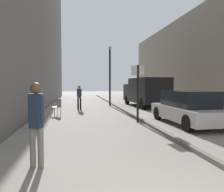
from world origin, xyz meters
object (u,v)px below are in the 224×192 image
Objects in this scene: parked_car at (189,108)px; bicycle_leaning at (40,117)px; street_sign_post at (138,88)px; delivery_van at (146,91)px; lamp_post at (110,72)px; pedestrian_main_foreground at (36,119)px; cafe_chair_near_window at (57,106)px; pedestrian_mid_block at (79,96)px.

parked_car is 2.40× the size of bicycle_leaning.
street_sign_post is (-2.03, 0.85, 0.83)m from parked_car.
lamp_post reaches higher than delivery_van.
pedestrian_main_foreground is 0.42× the size of parked_car.
street_sign_post is at bearing 74.02° from pedestrian_main_foreground.
bicycle_leaning is (-0.67, 4.56, -0.64)m from pedestrian_main_foreground.
cafe_chair_near_window is at bearing 111.30° from pedestrian_main_foreground.
lamp_post is (3.44, 12.80, 1.70)m from pedestrian_main_foreground.
pedestrian_main_foreground is 0.37× the size of lamp_post.
delivery_van reaches higher than pedestrian_main_foreground.
lamp_post is at bearing 94.48° from pedestrian_main_foreground.
street_sign_post is 2.77× the size of cafe_chair_near_window.
cafe_chair_near_window is (0.43, 3.23, 0.17)m from bicycle_leaning.
street_sign_post reaches higher than pedestrian_main_foreground.
pedestrian_main_foreground is 7.81m from cafe_chair_near_window.
lamp_post is (-0.12, 7.80, 1.18)m from street_sign_post.
pedestrian_mid_block is 7.88m from parked_car.
pedestrian_main_foreground is 0.68× the size of street_sign_post.
delivery_van is 1.16× the size of lamp_post.
lamp_post reaches higher than pedestrian_main_foreground.
cafe_chair_near_window is (-6.36, -4.10, -0.65)m from delivery_van.
lamp_post reaches higher than cafe_chair_near_window.
parked_car is 9.14m from lamp_post.
pedestrian_main_foreground is 1.07× the size of pedestrian_mid_block.
pedestrian_mid_block is 0.63× the size of street_sign_post.
pedestrian_mid_block is 0.35× the size of lamp_post.
lamp_post is 9.50m from bicycle_leaning.
delivery_van is 1.30× the size of parked_car.
cafe_chair_near_window is at bearing 146.55° from parked_car.
delivery_van is 2.13× the size of street_sign_post.
bicycle_leaning is (-4.23, -0.43, -1.16)m from street_sign_post.
pedestrian_main_foreground is at bearing -83.71° from pedestrian_mid_block.
parked_car is 0.89× the size of lamp_post.
pedestrian_main_foreground is at bearing -105.07° from lamp_post.
bicycle_leaning is (-6.79, -7.34, -0.81)m from delivery_van.
pedestrian_main_foreground is at bearing -144.86° from parked_car.
cafe_chair_near_window is at bearing -150.43° from delivery_van.
bicycle_leaning reaches higher than cafe_chair_near_window.
street_sign_post is (2.57, -5.55, 0.59)m from pedestrian_mid_block.
lamp_post reaches higher than street_sign_post.
street_sign_post is at bearing -53.45° from pedestrian_mid_block.
parked_car is at bearing 154.29° from street_sign_post.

